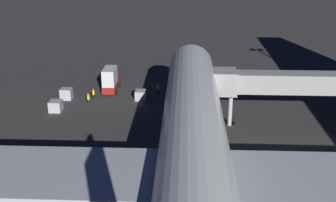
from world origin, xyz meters
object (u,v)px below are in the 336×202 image
(baggage_container_near_belt, at_px, (56,106))
(traffic_cone_nose_port, at_px, (205,98))
(ground_crew_marshaller_fwd, at_px, (176,94))
(traffic_cone_nose_starboard, at_px, (176,97))
(ground_crew_by_belt_loader, at_px, (158,89))
(airliner_at_gate, at_px, (194,169))
(baggage_container_mid_row, at_px, (66,94))
(baggage_container_spare, at_px, (141,95))
(ground_crew_under_port_wing, at_px, (93,94))
(cargo_truck_aft, at_px, (111,80))
(ground_crew_near_nose_gear, at_px, (88,99))
(jet_bridge, at_px, (288,83))

(baggage_container_near_belt, distance_m, traffic_cone_nose_port, 22.16)
(ground_crew_marshaller_fwd, relative_size, traffic_cone_nose_starboard, 3.21)
(ground_crew_by_belt_loader, bearing_deg, airliner_at_gate, 98.79)
(baggage_container_mid_row, xyz_separation_m, traffic_cone_nose_starboard, (-16.85, -0.68, -0.57))
(baggage_container_spare, relative_size, ground_crew_under_port_wing, 0.97)
(baggage_container_spare, bearing_deg, cargo_truck_aft, -34.39)
(traffic_cone_nose_starboard, bearing_deg, ground_crew_marshaller_fwd, 69.85)
(baggage_container_near_belt, relative_size, ground_crew_marshaller_fwd, 1.04)
(baggage_container_mid_row, bearing_deg, ground_crew_by_belt_loader, -169.76)
(traffic_cone_nose_port, bearing_deg, ground_crew_near_nose_gear, 9.30)
(jet_bridge, bearing_deg, traffic_cone_nose_starboard, -33.22)
(airliner_at_gate, relative_size, ground_crew_near_nose_gear, 37.70)
(airliner_at_gate, relative_size, ground_crew_by_belt_loader, 36.03)
(baggage_container_spare, xyz_separation_m, ground_crew_by_belt_loader, (-2.52, -2.21, 0.27))
(cargo_truck_aft, xyz_separation_m, baggage_container_spare, (-5.20, 3.56, -1.26))
(baggage_container_spare, relative_size, traffic_cone_nose_port, 3.25)
(ground_crew_under_port_wing, bearing_deg, traffic_cone_nose_starboard, -175.32)
(baggage_container_spare, bearing_deg, baggage_container_mid_row, 1.56)
(baggage_container_spare, distance_m, traffic_cone_nose_starboard, 5.45)
(ground_crew_by_belt_loader, height_order, ground_crew_marshaller_fwd, ground_crew_by_belt_loader)
(jet_bridge, height_order, traffic_cone_nose_starboard, jet_bridge)
(jet_bridge, bearing_deg, ground_crew_marshaller_fwd, -32.72)
(airliner_at_gate, xyz_separation_m, ground_crew_by_belt_loader, (5.10, -32.96, -4.87))
(ground_crew_under_port_wing, bearing_deg, airliner_at_gate, 116.15)
(baggage_container_spare, height_order, ground_crew_by_belt_loader, ground_crew_by_belt_loader)
(airliner_at_gate, distance_m, ground_crew_by_belt_loader, 33.71)
(baggage_container_spare, bearing_deg, traffic_cone_nose_starboard, -176.12)
(baggage_container_near_belt, relative_size, traffic_cone_nose_starboard, 3.32)
(ground_crew_near_nose_gear, bearing_deg, ground_crew_under_port_wing, -101.76)
(baggage_container_near_belt, bearing_deg, baggage_container_spare, -155.86)
(baggage_container_mid_row, bearing_deg, airliner_at_gate, 122.04)
(ground_crew_by_belt_loader, bearing_deg, traffic_cone_nose_port, 165.84)
(jet_bridge, relative_size, ground_crew_marshaller_fwd, 12.92)
(cargo_truck_aft, height_order, traffic_cone_nose_port, cargo_truck_aft)
(traffic_cone_nose_port, bearing_deg, ground_crew_marshaller_fwd, 1.88)
(baggage_container_spare, height_order, traffic_cone_nose_starboard, baggage_container_spare)
(baggage_container_mid_row, xyz_separation_m, ground_crew_near_nose_gear, (-3.90, 2.16, 0.11))
(ground_crew_near_nose_gear, height_order, traffic_cone_nose_starboard, ground_crew_near_nose_gear)
(baggage_container_spare, height_order, ground_crew_under_port_wing, ground_crew_under_port_wing)
(baggage_container_near_belt, relative_size, ground_crew_under_port_wing, 1.00)
(ground_crew_by_belt_loader, bearing_deg, baggage_container_spare, 41.26)
(cargo_truck_aft, height_order, traffic_cone_nose_starboard, cargo_truck_aft)
(cargo_truck_aft, distance_m, ground_crew_by_belt_loader, 7.90)
(baggage_container_spare, relative_size, ground_crew_by_belt_loader, 0.99)
(ground_crew_near_nose_gear, relative_size, ground_crew_by_belt_loader, 0.96)
(cargo_truck_aft, relative_size, traffic_cone_nose_starboard, 10.33)
(ground_crew_by_belt_loader, relative_size, ground_crew_under_port_wing, 0.99)
(airliner_at_gate, distance_m, baggage_container_spare, 32.10)
(jet_bridge, relative_size, ground_crew_near_nose_gear, 13.20)
(traffic_cone_nose_port, bearing_deg, ground_crew_by_belt_loader, -14.16)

